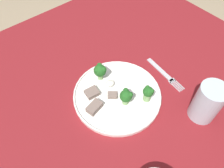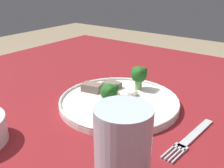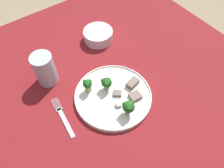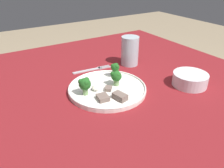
# 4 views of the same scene
# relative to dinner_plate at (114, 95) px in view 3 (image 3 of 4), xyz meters

# --- Properties ---
(ground_plane) EXTENTS (8.00, 8.00, 0.00)m
(ground_plane) POSITION_rel_dinner_plate_xyz_m (-0.00, 0.04, -0.71)
(ground_plane) COLOR #9E896B
(table) EXTENTS (1.21, 1.18, 0.70)m
(table) POSITION_rel_dinner_plate_xyz_m (-0.00, 0.04, -0.09)
(table) COLOR maroon
(table) RESTS_ON ground_plane
(dinner_plate) EXTENTS (0.28, 0.28, 0.02)m
(dinner_plate) POSITION_rel_dinner_plate_xyz_m (0.00, 0.00, 0.00)
(dinner_plate) COLOR white
(dinner_plate) RESTS_ON table
(fork) EXTENTS (0.03, 0.17, 0.00)m
(fork) POSITION_rel_dinner_plate_xyz_m (-0.19, 0.03, -0.01)
(fork) COLOR #B2B2B7
(fork) RESTS_ON table
(cream_bowl) EXTENTS (0.13, 0.13, 0.05)m
(cream_bowl) POSITION_rel_dinner_plate_xyz_m (0.12, 0.28, 0.01)
(cream_bowl) COLOR silver
(cream_bowl) RESTS_ON table
(drinking_glass) EXTENTS (0.08, 0.08, 0.13)m
(drinking_glass) POSITION_rel_dinner_plate_xyz_m (-0.16, 0.21, 0.05)
(drinking_glass) COLOR #B2C1CC
(drinking_glass) RESTS_ON table
(broccoli_floret_near_rim_left) EXTENTS (0.03, 0.03, 0.06)m
(broccoli_floret_near_rim_left) POSITION_rel_dinner_plate_xyz_m (-0.06, 0.07, 0.04)
(broccoli_floret_near_rim_left) COLOR #7FA866
(broccoli_floret_near_rim_left) RESTS_ON dinner_plate
(broccoli_floret_center_left) EXTENTS (0.04, 0.04, 0.05)m
(broccoli_floret_center_left) POSITION_rel_dinner_plate_xyz_m (-0.01, 0.04, 0.04)
(broccoli_floret_center_left) COLOR #7FA866
(broccoli_floret_center_left) RESTS_ON dinner_plate
(broccoli_floret_back_left) EXTENTS (0.04, 0.04, 0.06)m
(broccoli_floret_back_left) POSITION_rel_dinner_plate_xyz_m (-0.00, -0.09, 0.04)
(broccoli_floret_back_left) COLOR #7FA866
(broccoli_floret_back_left) RESTS_ON dinner_plate
(meat_slice_front_slice) EXTENTS (0.04, 0.04, 0.01)m
(meat_slice_front_slice) POSITION_rel_dinner_plate_xyz_m (0.06, -0.05, 0.01)
(meat_slice_front_slice) COLOR #756056
(meat_slice_front_slice) RESTS_ON dinner_plate
(meat_slice_middle_slice) EXTENTS (0.05, 0.04, 0.02)m
(meat_slice_middle_slice) POSITION_rel_dinner_plate_xyz_m (0.08, -0.00, 0.01)
(meat_slice_middle_slice) COLOR #756056
(meat_slice_middle_slice) RESTS_ON dinner_plate
(meat_slice_rear_slice) EXTENTS (0.04, 0.04, 0.01)m
(meat_slice_rear_slice) POSITION_rel_dinner_plate_xyz_m (0.01, -0.00, 0.01)
(meat_slice_rear_slice) COLOR #756056
(meat_slice_rear_slice) RESTS_ON dinner_plate
(sauce_dollop) EXTENTS (0.03, 0.03, 0.02)m
(sauce_dollop) POSITION_rel_dinner_plate_xyz_m (-0.01, -0.04, 0.01)
(sauce_dollop) COLOR silver
(sauce_dollop) RESTS_ON dinner_plate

